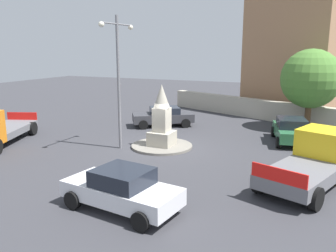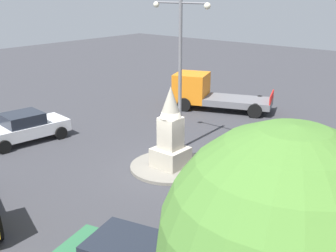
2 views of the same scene
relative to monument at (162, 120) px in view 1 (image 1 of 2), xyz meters
name	(u,v)px [view 1 (image 1 of 2)]	position (x,y,z in m)	size (l,w,h in m)	color
ground_plane	(162,147)	(0.00, 0.00, -1.58)	(80.00, 80.00, 0.00)	#38383D
traffic_island	(162,146)	(0.00, 0.00, -1.51)	(3.43, 3.43, 0.13)	gray
monument	(162,120)	(0.00, 0.00, 0.00)	(1.30, 1.30, 3.42)	#B2AA99
streetlamp	(118,70)	(-1.12, 2.02, 2.75)	(3.05, 0.28, 7.13)	slate
car_dark_grey_approaching	(163,116)	(5.06, 2.30, -0.86)	(3.83, 4.49, 1.37)	#38383D
car_green_parked_right	(291,130)	(4.03, -6.48, -0.82)	(4.10, 2.66, 1.46)	#2D6B42
car_white_near_island	(122,189)	(-7.63, -2.11, -0.83)	(2.40, 4.33, 1.46)	silver
truck_yellow_waiting	(316,159)	(-2.17, -8.05, -0.59)	(5.72, 3.83, 2.06)	yellow
stone_boundary_wall	(267,110)	(10.44, -4.09, -0.82)	(18.84, 0.70, 1.51)	#B2AA99
corner_building	(305,49)	(15.71, -6.16, 3.81)	(7.19, 8.33, 10.77)	#A87A56
tree_near_wall	(311,79)	(8.18, -7.14, 1.87)	(3.96, 3.96, 5.44)	brown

